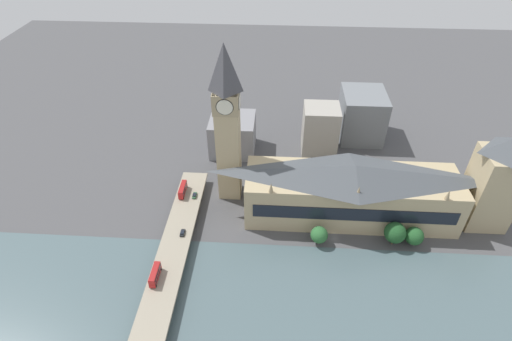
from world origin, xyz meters
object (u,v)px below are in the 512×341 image
(victoria_tower, at_px, (495,182))
(double_decker_bus_lead, at_px, (183,189))
(parliament_hall, at_px, (351,191))
(car_northbound_tail, at_px, (182,233))
(clock_tower, at_px, (227,123))
(double_decker_bus_rear, at_px, (155,274))
(road_bridge, at_px, (163,287))
(car_southbound_lead, at_px, (194,195))

(victoria_tower, height_order, double_decker_bus_lead, victoria_tower)
(parliament_hall, distance_m, car_northbound_tail, 80.96)
(clock_tower, relative_size, double_decker_bus_rear, 7.97)
(road_bridge, bearing_deg, car_northbound_tail, -4.70)
(double_decker_bus_lead, bearing_deg, road_bridge, -176.75)
(victoria_tower, relative_size, car_southbound_lead, 11.69)
(victoria_tower, relative_size, double_decker_bus_rear, 5.13)
(double_decker_bus_rear, bearing_deg, car_southbound_lead, -7.43)
(double_decker_bus_lead, bearing_deg, victoria_tower, -91.75)
(road_bridge, bearing_deg, car_southbound_lead, -3.29)
(double_decker_bus_lead, bearing_deg, car_northbound_tail, -168.82)
(victoria_tower, distance_m, double_decker_bus_rear, 154.55)
(car_northbound_tail, bearing_deg, victoria_tower, -80.65)
(double_decker_bus_lead, bearing_deg, parliament_hall, -93.13)
(parliament_hall, xyz_separation_m, car_northbound_tail, (-23.05, 77.09, -8.99))
(double_decker_bus_lead, bearing_deg, clock_tower, -70.45)
(road_bridge, relative_size, double_decker_bus_rear, 14.32)
(victoria_tower, xyz_separation_m, double_decker_bus_lead, (4.46, 145.76, -16.11))
(clock_tower, bearing_deg, car_northbound_tail, 153.60)
(clock_tower, height_order, double_decker_bus_lead, clock_tower)
(car_northbound_tail, relative_size, car_southbound_lead, 0.96)
(parliament_hall, xyz_separation_m, car_southbound_lead, (2.42, 76.32, -8.94))
(car_northbound_tail, bearing_deg, car_southbound_lead, -1.74)
(clock_tower, xyz_separation_m, car_northbound_tail, (-35.82, 17.78, -36.55))
(car_northbound_tail, bearing_deg, road_bridge, 175.30)
(parliament_hall, xyz_separation_m, double_decker_bus_rear, (-47.78, 82.86, -7.08))
(car_southbound_lead, bearing_deg, double_decker_bus_lead, 71.38)
(double_decker_bus_lead, xyz_separation_m, car_southbound_lead, (-2.10, -6.22, -1.83))
(parliament_hall, distance_m, car_southbound_lead, 76.88)
(double_decker_bus_rear, bearing_deg, clock_tower, -21.26)
(clock_tower, height_order, victoria_tower, clock_tower)
(car_northbound_tail, bearing_deg, parliament_hall, -73.35)
(double_decker_bus_rear, bearing_deg, car_northbound_tail, -13.13)
(clock_tower, bearing_deg, parliament_hall, -102.14)
(victoria_tower, bearing_deg, double_decker_bus_rear, 108.13)
(clock_tower, relative_size, car_southbound_lead, 18.16)
(clock_tower, height_order, car_northbound_tail, clock_tower)
(victoria_tower, xyz_separation_m, car_northbound_tail, (-23.11, 140.31, -17.99))
(road_bridge, relative_size, car_southbound_lead, 32.61)
(parliament_hall, height_order, double_decker_bus_rear, parliament_hall)
(clock_tower, distance_m, car_southbound_lead, 41.57)
(clock_tower, height_order, road_bridge, clock_tower)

